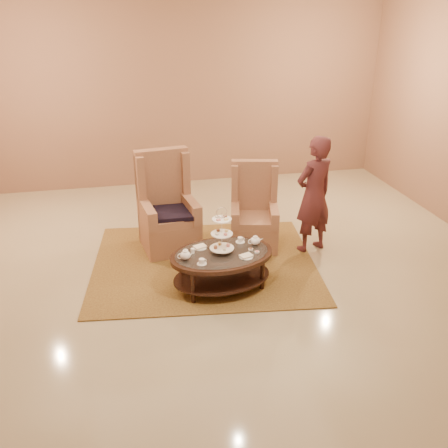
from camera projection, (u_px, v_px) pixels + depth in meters
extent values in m
plane|color=tan|center=(222.00, 280.00, 6.53)|extent=(8.00, 8.00, 0.00)
cube|color=silver|center=(222.00, 280.00, 6.53)|extent=(8.00, 8.00, 0.02)
cube|color=#976A52|center=(178.00, 93.00, 9.39)|extent=(8.00, 0.04, 3.50)
cube|color=olive|center=(204.00, 263.00, 6.94)|extent=(3.31, 2.87, 0.02)
cylinder|color=black|center=(193.00, 288.00, 5.94)|extent=(0.06, 0.06, 0.43)
cylinder|color=black|center=(262.00, 275.00, 6.22)|extent=(0.06, 0.06, 0.43)
cylinder|color=black|center=(182.00, 269.00, 6.34)|extent=(0.06, 0.06, 0.43)
cylinder|color=black|center=(248.00, 258.00, 6.63)|extent=(0.06, 0.06, 0.43)
cylinder|color=silver|center=(222.00, 233.00, 6.06)|extent=(0.01, 0.01, 0.54)
torus|color=silver|center=(222.00, 213.00, 5.95)|extent=(0.14, 0.03, 0.14)
cylinder|color=white|center=(222.00, 248.00, 6.14)|extent=(0.34, 0.34, 0.01)
cylinder|color=white|center=(222.00, 234.00, 6.06)|extent=(0.30, 0.30, 0.01)
cylinder|color=white|center=(222.00, 219.00, 5.99)|extent=(0.27, 0.27, 0.01)
cylinder|color=#C96F67|center=(228.00, 245.00, 6.16)|extent=(0.05, 0.05, 0.03)
cylinder|color=#E1B970|center=(220.00, 243.00, 6.21)|extent=(0.05, 0.05, 0.03)
cylinder|color=brown|center=(215.00, 247.00, 6.11)|extent=(0.05, 0.05, 0.03)
cylinder|color=beige|center=(224.00, 249.00, 6.06)|extent=(0.05, 0.05, 0.03)
ellipsoid|color=#E1B970|center=(227.00, 231.00, 6.10)|extent=(0.05, 0.05, 0.03)
ellipsoid|color=brown|center=(218.00, 230.00, 6.11)|extent=(0.05, 0.05, 0.03)
ellipsoid|color=beige|center=(217.00, 234.00, 6.01)|extent=(0.05, 0.05, 0.03)
ellipsoid|color=#C96F67|center=(225.00, 234.00, 6.00)|extent=(0.05, 0.05, 0.03)
cube|color=brown|center=(225.00, 216.00, 6.03)|extent=(0.05, 0.04, 0.02)
cube|color=beige|center=(217.00, 217.00, 6.01)|extent=(0.05, 0.04, 0.02)
cube|color=#C96F67|center=(219.00, 220.00, 5.93)|extent=(0.05, 0.04, 0.02)
cube|color=#E1B970|center=(226.00, 219.00, 5.94)|extent=(0.05, 0.04, 0.02)
ellipsoid|color=white|center=(185.00, 255.00, 5.98)|extent=(0.15, 0.15, 0.10)
cylinder|color=white|center=(185.00, 251.00, 5.96)|extent=(0.07, 0.07, 0.01)
sphere|color=white|center=(185.00, 250.00, 5.95)|extent=(0.02, 0.02, 0.02)
cone|color=white|center=(192.00, 254.00, 6.00)|extent=(0.08, 0.04, 0.06)
torus|color=white|center=(180.00, 256.00, 5.96)|extent=(0.07, 0.02, 0.07)
ellipsoid|color=white|center=(255.00, 241.00, 6.34)|extent=(0.15, 0.15, 0.10)
cylinder|color=white|center=(255.00, 237.00, 6.32)|extent=(0.07, 0.07, 0.01)
sphere|color=white|center=(255.00, 236.00, 6.31)|extent=(0.02, 0.02, 0.02)
cone|color=white|center=(261.00, 239.00, 6.36)|extent=(0.08, 0.04, 0.06)
torus|color=white|center=(251.00, 241.00, 6.32)|extent=(0.07, 0.02, 0.07)
cylinder|color=white|center=(202.00, 264.00, 5.90)|extent=(0.13, 0.13, 0.01)
cylinder|color=white|center=(202.00, 261.00, 5.89)|extent=(0.08, 0.08, 0.06)
torus|color=white|center=(205.00, 261.00, 5.90)|extent=(0.04, 0.01, 0.04)
cylinder|color=white|center=(240.00, 242.00, 6.44)|extent=(0.13, 0.13, 0.01)
cylinder|color=white|center=(240.00, 240.00, 6.42)|extent=(0.08, 0.08, 0.06)
torus|color=white|center=(243.00, 239.00, 6.44)|extent=(0.04, 0.01, 0.04)
cylinder|color=white|center=(200.00, 248.00, 6.29)|extent=(0.19, 0.19, 0.01)
cube|color=#F2E2CC|center=(200.00, 247.00, 6.28)|extent=(0.18, 0.15, 0.02)
cylinder|color=white|center=(246.00, 257.00, 6.06)|extent=(0.19, 0.19, 0.01)
cube|color=#F2E2CC|center=(246.00, 256.00, 6.05)|extent=(0.18, 0.15, 0.02)
cylinder|color=white|center=(193.00, 251.00, 6.14)|extent=(0.05, 0.05, 0.06)
cylinder|color=white|center=(257.00, 252.00, 6.17)|extent=(0.07, 0.07, 0.02)
cylinder|color=#C96F67|center=(257.00, 251.00, 6.16)|extent=(0.05, 0.05, 0.01)
cylinder|color=white|center=(251.00, 249.00, 6.24)|extent=(0.07, 0.07, 0.02)
cylinder|color=brown|center=(251.00, 248.00, 6.23)|extent=(0.05, 0.05, 0.01)
cylinder|color=white|center=(186.00, 250.00, 6.20)|extent=(0.07, 0.07, 0.02)
cylinder|color=beige|center=(186.00, 250.00, 6.20)|extent=(0.05, 0.05, 0.01)
cube|color=#9E684A|center=(170.00, 234.00, 7.28)|extent=(0.87, 0.87, 0.46)
cube|color=#9E684A|center=(170.00, 217.00, 7.12)|extent=(0.74, 0.74, 0.11)
cube|color=#9E684A|center=(163.00, 196.00, 7.36)|extent=(0.78, 0.26, 1.42)
cube|color=#9E684A|center=(140.00, 178.00, 7.08)|extent=(0.14, 0.25, 0.66)
cube|color=#9E684A|center=(184.00, 173.00, 7.29)|extent=(0.14, 0.25, 0.66)
cube|color=#9E684A|center=(148.00, 215.00, 6.98)|extent=(0.23, 0.70, 0.28)
cube|color=#9E684A|center=(191.00, 209.00, 7.18)|extent=(0.23, 0.70, 0.28)
cube|color=black|center=(170.00, 213.00, 7.06)|extent=(0.60, 0.55, 0.07)
cube|color=#9E684A|center=(254.00, 234.00, 7.34)|extent=(0.80, 0.80, 0.40)
cube|color=#9E684A|center=(254.00, 220.00, 7.20)|extent=(0.68, 0.68, 0.10)
cube|color=#9E684A|center=(254.00, 201.00, 7.42)|extent=(0.68, 0.28, 1.24)
cube|color=#9E684A|center=(235.00, 183.00, 7.27)|extent=(0.14, 0.23, 0.57)
cube|color=#9E684A|center=(274.00, 183.00, 7.27)|extent=(0.14, 0.23, 0.57)
cube|color=#9E684A|center=(235.00, 215.00, 7.17)|extent=(0.25, 0.61, 0.25)
cube|color=#9E684A|center=(274.00, 215.00, 7.16)|extent=(0.25, 0.61, 0.25)
imported|color=#4F2225|center=(314.00, 195.00, 6.99)|extent=(0.72, 0.60, 1.70)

